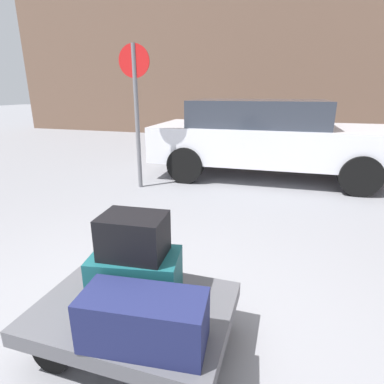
# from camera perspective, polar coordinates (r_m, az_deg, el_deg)

# --- Properties ---
(ground_plane) EXTENTS (60.00, 60.00, 0.00)m
(ground_plane) POSITION_cam_1_polar(r_m,az_deg,el_deg) (2.28, -10.00, -26.32)
(ground_plane) COLOR gray
(luggage_cart) EXTENTS (1.17, 0.84, 0.34)m
(luggage_cart) POSITION_cam_1_polar(r_m,az_deg,el_deg) (2.10, -10.42, -21.05)
(luggage_cart) COLOR #4C4C51
(luggage_cart) RESTS_ON ground_plane
(duffel_bag_teal_front_right) EXTENTS (0.58, 0.41, 0.30)m
(duffel_bag_teal_front_right) POSITION_cam_1_polar(r_m,az_deg,el_deg) (2.03, -10.14, -14.87)
(duffel_bag_teal_front_right) COLOR #144C51
(duffel_bag_teal_front_right) RESTS_ON luggage_cart
(duffel_bag_navy_center) EXTENTS (0.66, 0.35, 0.28)m
(duffel_bag_navy_center) POSITION_cam_1_polar(r_m,az_deg,el_deg) (1.72, -8.77, -22.04)
(duffel_bag_navy_center) COLOR #191E47
(duffel_bag_navy_center) RESTS_ON luggage_cart
(duffel_bag_black_topmost_pile) EXTENTS (0.40, 0.30, 0.26)m
(duffel_bag_black_topmost_pile) POSITION_cam_1_polar(r_m,az_deg,el_deg) (1.90, -10.60, -7.80)
(duffel_bag_black_topmost_pile) COLOR black
(duffel_bag_black_topmost_pile) RESTS_ON duffel_bag_teal_front_right
(parked_car) EXTENTS (4.36, 2.04, 1.42)m
(parked_car) POSITION_cam_1_polar(r_m,az_deg,el_deg) (6.14, 13.53, 9.81)
(parked_car) COLOR silver
(parked_car) RESTS_ON ground_plane
(bollard_kerb_near) EXTENTS (0.25, 0.25, 0.75)m
(bollard_kerb_near) POSITION_cam_1_polar(r_m,az_deg,el_deg) (9.13, 30.07, 8.00)
(bollard_kerb_near) COLOR #72665B
(bollard_kerb_near) RESTS_ON ground_plane
(no_parking_sign) EXTENTS (0.50, 0.07, 2.27)m
(no_parking_sign) POSITION_cam_1_polar(r_m,az_deg,el_deg) (5.25, -10.13, 15.82)
(no_parking_sign) COLOR slate
(no_parking_sign) RESTS_ON ground_plane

